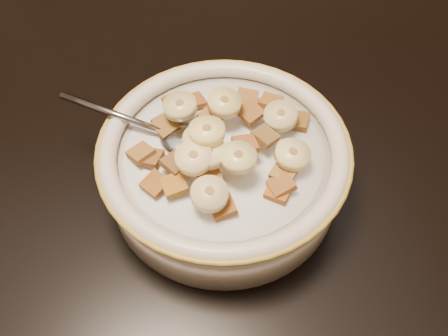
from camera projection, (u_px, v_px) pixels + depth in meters
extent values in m
cube|color=#422816|center=(151.00, 329.00, 1.21)|extent=(4.00, 4.50, 0.10)
cube|color=black|center=(72.00, 110.00, 0.58)|extent=(1.43, 0.95, 0.04)
cylinder|color=#B6AE97|center=(224.00, 170.00, 0.48)|extent=(0.22, 0.22, 0.05)
cylinder|color=white|center=(224.00, 153.00, 0.45)|extent=(0.18, 0.18, 0.00)
ellipsoid|color=gray|center=(188.00, 141.00, 0.46)|extent=(0.07, 0.06, 0.01)
cube|color=brown|center=(298.00, 120.00, 0.47)|extent=(0.03, 0.03, 0.01)
cube|color=brown|center=(271.00, 102.00, 0.48)|extent=(0.03, 0.03, 0.01)
cube|color=brown|center=(175.00, 110.00, 0.48)|extent=(0.02, 0.02, 0.01)
cube|color=#8F4E17|center=(279.00, 191.00, 0.42)|extent=(0.03, 0.03, 0.01)
cube|color=brown|center=(251.00, 113.00, 0.46)|extent=(0.03, 0.03, 0.01)
cube|color=brown|center=(165.00, 126.00, 0.46)|extent=(0.03, 0.03, 0.01)
cube|color=brown|center=(210.00, 179.00, 0.42)|extent=(0.02, 0.02, 0.01)
cube|color=brown|center=(212.00, 116.00, 0.46)|extent=(0.03, 0.03, 0.01)
cube|color=#974E1C|center=(194.00, 101.00, 0.49)|extent=(0.03, 0.03, 0.01)
cube|color=brown|center=(141.00, 153.00, 0.44)|extent=(0.03, 0.03, 0.01)
cube|color=olive|center=(284.00, 172.00, 0.43)|extent=(0.03, 0.03, 0.01)
cube|color=brown|center=(247.00, 99.00, 0.48)|extent=(0.03, 0.03, 0.01)
cube|color=brown|center=(281.00, 185.00, 0.42)|extent=(0.03, 0.03, 0.01)
cube|color=brown|center=(265.00, 136.00, 0.44)|extent=(0.03, 0.03, 0.01)
cube|color=brown|center=(245.00, 144.00, 0.43)|extent=(0.02, 0.02, 0.01)
cube|color=brown|center=(150.00, 158.00, 0.44)|extent=(0.03, 0.03, 0.01)
cube|color=brown|center=(166.00, 123.00, 0.47)|extent=(0.03, 0.03, 0.01)
cube|color=brown|center=(223.00, 207.00, 0.41)|extent=(0.02, 0.02, 0.01)
cube|color=brown|center=(175.00, 163.00, 0.43)|extent=(0.03, 0.03, 0.01)
cube|color=#985E1E|center=(155.00, 184.00, 0.42)|extent=(0.03, 0.03, 0.01)
cube|color=brown|center=(175.00, 101.00, 0.48)|extent=(0.03, 0.03, 0.01)
cube|color=#9D6521|center=(174.00, 185.00, 0.42)|extent=(0.02, 0.02, 0.01)
cylinder|color=#E0C486|center=(281.00, 116.00, 0.46)|extent=(0.04, 0.04, 0.02)
cylinder|color=#C9B386|center=(209.00, 194.00, 0.40)|extent=(0.04, 0.04, 0.01)
cylinder|color=#E8CE7A|center=(207.00, 131.00, 0.42)|extent=(0.04, 0.04, 0.01)
cylinder|color=beige|center=(201.00, 140.00, 0.42)|extent=(0.04, 0.04, 0.01)
cylinder|color=#E6DA81|center=(238.00, 158.00, 0.41)|extent=(0.04, 0.04, 0.01)
cylinder|color=#D2B882|center=(180.00, 106.00, 0.45)|extent=(0.04, 0.04, 0.01)
cylinder|color=#D9C17D|center=(209.00, 153.00, 0.42)|extent=(0.03, 0.03, 0.01)
cylinder|color=#DDBF78|center=(224.00, 103.00, 0.45)|extent=(0.04, 0.04, 0.01)
cylinder|color=beige|center=(194.00, 158.00, 0.41)|extent=(0.04, 0.04, 0.01)
cylinder|color=#F4D876|center=(293.00, 155.00, 0.43)|extent=(0.04, 0.04, 0.01)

